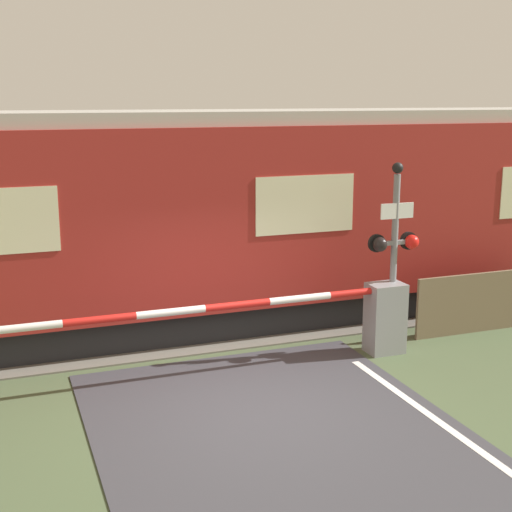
{
  "coord_description": "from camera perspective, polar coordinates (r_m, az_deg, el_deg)",
  "views": [
    {
      "loc": [
        -3.2,
        -8.57,
        4.19
      ],
      "look_at": [
        0.69,
        1.89,
        1.69
      ],
      "focal_mm": 50.0,
      "sensor_mm": 36.0,
      "label": 1
    }
  ],
  "objects": [
    {
      "name": "roadside_fence",
      "position": [
        13.63,
        17.96,
        -3.49
      ],
      "size": [
        2.94,
        0.06,
        1.1
      ],
      "color": "#726047",
      "rests_on": "ground_plane"
    },
    {
      "name": "track_bed",
      "position": [
        13.45,
        -5.66,
        -5.47
      ],
      "size": [
        36.0,
        3.2,
        0.13
      ],
      "color": "#666056",
      "rests_on": "ground_plane"
    },
    {
      "name": "train",
      "position": [
        13.53,
        1.57,
        3.41
      ],
      "size": [
        18.18,
        2.73,
        3.95
      ],
      "color": "black",
      "rests_on": "ground_plane"
    },
    {
      "name": "signal_post",
      "position": [
        11.95,
        11.03,
        0.85
      ],
      "size": [
        0.9,
        0.26,
        3.16
      ],
      "color": "gray",
      "rests_on": "ground_plane"
    },
    {
      "name": "crossing_barrier",
      "position": [
        11.76,
        7.74,
        -4.78
      ],
      "size": [
        6.63,
        0.44,
        1.19
      ],
      "color": "gray",
      "rests_on": "ground_plane"
    },
    {
      "name": "ground_plane",
      "position": [
        10.07,
        0.06,
        -11.97
      ],
      "size": [
        80.0,
        80.0,
        0.0
      ],
      "primitive_type": "plane",
      "color": "#475638"
    }
  ]
}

